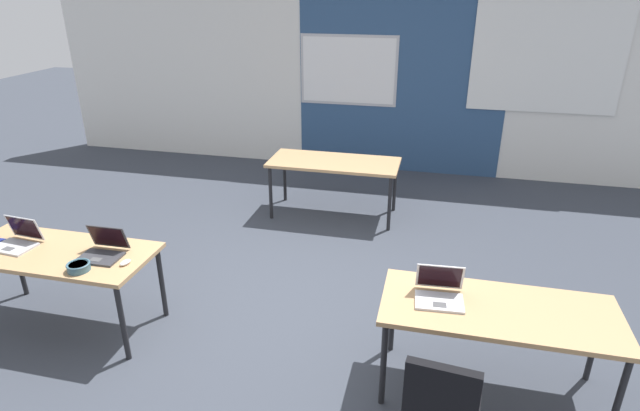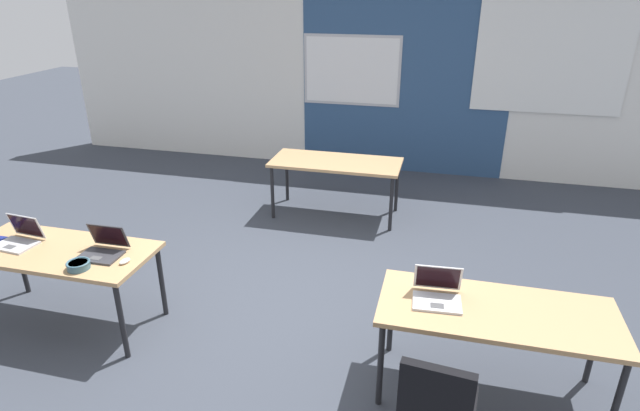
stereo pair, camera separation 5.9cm
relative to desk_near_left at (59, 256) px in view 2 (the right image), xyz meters
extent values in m
plane|color=#383D47|center=(1.75, 0.60, -0.66)|extent=(24.00, 24.00, 0.00)
cube|color=silver|center=(1.75, 4.80, 0.74)|extent=(10.00, 0.20, 2.80)
cube|color=#2D4C75|center=(2.35, 4.69, 0.74)|extent=(3.08, 0.01, 2.80)
cube|color=#B7B7BC|center=(1.56, 4.69, 0.86)|extent=(1.48, 0.02, 1.04)
cube|color=white|center=(1.56, 4.68, 0.86)|extent=(1.40, 0.02, 0.96)
cube|color=white|center=(4.33, 4.67, 1.19)|extent=(2.00, 0.02, 1.61)
cube|color=tan|center=(0.00, 0.00, 0.04)|extent=(1.60, 0.70, 0.04)
cylinder|color=black|center=(0.74, -0.30, -0.32)|extent=(0.04, 0.04, 0.68)
cylinder|color=black|center=(-0.74, 0.30, -0.32)|extent=(0.04, 0.04, 0.68)
cylinder|color=black|center=(0.74, 0.30, -0.32)|extent=(0.04, 0.04, 0.68)
cube|color=tan|center=(3.50, 0.00, 0.04)|extent=(1.60, 0.70, 0.04)
cylinder|color=black|center=(2.76, -0.30, -0.32)|extent=(0.04, 0.04, 0.68)
cylinder|color=black|center=(4.24, -0.30, -0.32)|extent=(0.04, 0.04, 0.68)
cylinder|color=black|center=(2.76, 0.30, -0.32)|extent=(0.04, 0.04, 0.68)
cylinder|color=black|center=(4.24, 0.30, -0.32)|extent=(0.04, 0.04, 0.68)
cube|color=tan|center=(1.75, 2.80, 0.04)|extent=(1.60, 0.70, 0.04)
cylinder|color=black|center=(1.01, 2.50, -0.32)|extent=(0.04, 0.04, 0.68)
cylinder|color=black|center=(2.49, 2.50, -0.32)|extent=(0.04, 0.04, 0.68)
cylinder|color=black|center=(1.01, 3.10, -0.32)|extent=(0.04, 0.04, 0.68)
cylinder|color=black|center=(2.49, 3.10, -0.32)|extent=(0.04, 0.04, 0.68)
cube|color=silver|center=(3.10, -0.03, 0.07)|extent=(0.34, 0.25, 0.02)
cube|color=#4C4C4F|center=(3.10, -0.08, 0.08)|extent=(0.09, 0.07, 0.00)
cube|color=silver|center=(3.09, 0.12, 0.18)|extent=(0.33, 0.09, 0.21)
cube|color=black|center=(3.09, 0.11, 0.18)|extent=(0.30, 0.08, 0.19)
cube|color=black|center=(3.15, -0.68, -0.24)|extent=(0.48, 0.48, 0.08)
cube|color=black|center=(3.13, -0.93, 0.03)|extent=(0.40, 0.10, 0.46)
cube|color=#333338|center=(0.43, -0.03, 0.07)|extent=(0.33, 0.24, 0.02)
cube|color=#4C4C4F|center=(0.43, -0.08, 0.08)|extent=(0.09, 0.06, 0.00)
cube|color=#333338|center=(0.42, 0.12, 0.18)|extent=(0.33, 0.08, 0.21)
cube|color=black|center=(0.42, 0.12, 0.18)|extent=(0.30, 0.07, 0.19)
ellipsoid|color=silver|center=(0.68, -0.06, 0.08)|extent=(0.08, 0.11, 0.03)
cube|color=#B7B7BC|center=(-0.38, -0.04, 0.07)|extent=(0.35, 0.26, 0.02)
cube|color=#4C4C4F|center=(-0.39, -0.09, 0.08)|extent=(0.09, 0.07, 0.00)
cube|color=#B7B7BC|center=(-0.37, 0.10, 0.18)|extent=(0.33, 0.09, 0.22)
cube|color=black|center=(-0.37, 0.10, 0.19)|extent=(0.30, 0.08, 0.19)
cylinder|color=#3D6070|center=(0.38, -0.23, 0.09)|extent=(0.17, 0.17, 0.05)
torus|color=#3D6070|center=(0.38, -0.23, 0.11)|extent=(0.18, 0.18, 0.02)
cylinder|color=#B26628|center=(0.38, -0.23, 0.11)|extent=(0.14, 0.14, 0.01)
camera|label=1|loc=(2.99, -3.15, 2.11)|focal=29.04mm
camera|label=2|loc=(3.05, -3.14, 2.11)|focal=29.04mm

